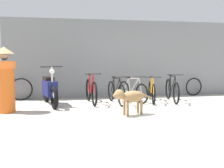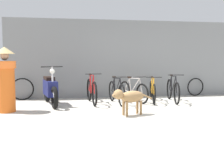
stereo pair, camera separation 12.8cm
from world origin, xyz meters
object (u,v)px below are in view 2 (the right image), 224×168
at_px(bicycle_1, 116,92).
at_px(bicycle_2, 133,91).
at_px(person_in_robes, 5,79).
at_px(spare_tire_left, 195,87).
at_px(spare_tire_right, 22,89).
at_px(bicycle_0, 92,91).
at_px(motorcycle, 50,90).
at_px(stray_dog, 130,97).
at_px(bicycle_3, 152,91).
at_px(bicycle_4, 173,90).

xyz_separation_m(bicycle_1, bicycle_2, (0.57, 0.26, -0.02)).
xyz_separation_m(person_in_robes, spare_tire_left, (5.99, 1.83, -0.52)).
distance_m(bicycle_1, spare_tire_right, 3.04).
relative_size(bicycle_0, motorcycle, 0.91).
height_order(bicycle_2, person_in_robes, person_in_robes).
xyz_separation_m(stray_dog, spare_tire_right, (-2.84, 2.72, -0.08)).
height_order(bicycle_3, stray_dog, bicycle_3).
xyz_separation_m(bicycle_4, person_in_robes, (-4.70, -0.78, 0.48)).
xyz_separation_m(bicycle_2, bicycle_3, (0.58, -0.14, 0.00)).
relative_size(bicycle_2, bicycle_4, 0.88).
bearing_deg(bicycle_0, bicycle_4, 83.40).
distance_m(stray_dog, spare_tire_left, 4.11).
relative_size(bicycle_0, bicycle_3, 1.06).
bearing_deg(motorcycle, person_in_robes, -65.02).
relative_size(bicycle_3, person_in_robes, 0.98).
bearing_deg(person_in_robes, spare_tire_left, -122.99).
relative_size(motorcycle, spare_tire_right, 2.58).
distance_m(bicycle_3, motorcycle, 3.05).
height_order(bicycle_0, spare_tire_right, bicycle_0).
bearing_deg(bicycle_1, bicycle_4, 86.31).
distance_m(bicycle_2, bicycle_3, 0.59).
height_order(person_in_robes, spare_tire_right, person_in_robes).
relative_size(bicycle_1, bicycle_4, 0.98).
bearing_deg(spare_tire_left, stray_dog, -138.27).
bearing_deg(spare_tire_right, bicycle_0, -23.61).
xyz_separation_m(bicycle_4, stray_dog, (-1.77, -1.68, 0.08)).
distance_m(bicycle_0, spare_tire_left, 3.90).
bearing_deg(bicycle_1, spare_tire_left, 104.29).
relative_size(motorcycle, person_in_robes, 1.15).
bearing_deg(person_in_robes, bicycle_2, -124.30).
xyz_separation_m(bicycle_0, bicycle_4, (2.49, -0.12, -0.02)).
bearing_deg(bicycle_2, bicycle_1, -84.71).
distance_m(bicycle_1, stray_dog, 1.62).
relative_size(bicycle_2, stray_dog, 1.41).
xyz_separation_m(bicycle_0, bicycle_2, (1.29, 0.09, -0.04)).
distance_m(person_in_robes, spare_tire_right, 1.88).
distance_m(bicycle_4, spare_tire_left, 1.67).
relative_size(bicycle_0, bicycle_1, 1.02).
relative_size(bicycle_3, bicycle_4, 0.94).
height_order(motorcycle, spare_tire_left, motorcycle).
bearing_deg(bicycle_3, spare_tire_left, 130.35).
height_order(bicycle_3, spare_tire_right, bicycle_3).
bearing_deg(spare_tire_left, bicycle_1, -160.07).
bearing_deg(motorcycle, spare_tire_left, 88.72).
height_order(bicycle_4, person_in_robes, person_in_robes).
height_order(stray_dog, spare_tire_left, spare_tire_left).
height_order(bicycle_1, person_in_robes, person_in_robes).
xyz_separation_m(spare_tire_left, spare_tire_right, (-5.90, -0.01, 0.04)).
relative_size(bicycle_3, motorcycle, 0.86).
xyz_separation_m(bicycle_4, spare_tire_right, (-4.61, 1.04, 0.01)).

